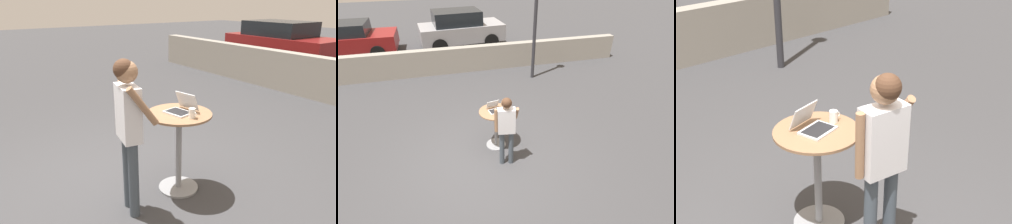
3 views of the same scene
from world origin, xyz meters
The scene contains 8 objects.
ground_plane centered at (0.00, 0.00, 0.00)m, with size 50.00×50.00×0.00m, color #3D3D3F.
pavement_kerb centered at (0.00, 5.52, 0.49)m, with size 13.73×0.35×0.98m.
cafe_table centered at (0.41, 0.56, 0.66)m, with size 0.76×0.76×0.99m.
laptop centered at (0.39, 0.60, 1.03)m, with size 0.35×0.36×0.22m.
coffee_mug centered at (0.62, 0.58, 1.04)m, with size 0.12×0.08×0.11m.
standing_person centered at (0.48, -0.12, 1.07)m, with size 0.54×0.33×1.69m.
parked_car_near_street centered at (-4.53, 8.79, 0.76)m, with size 4.10×2.02×1.47m.
parked_car_further_down centered at (0.59, 8.84, 0.88)m, with size 4.17×2.28×1.74m.
Camera 2 is at (-0.72, -4.46, 4.12)m, focal length 28.00 mm.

